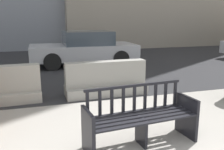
{
  "coord_description": "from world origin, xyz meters",
  "views": [
    {
      "loc": [
        -1.11,
        -2.63,
        1.86
      ],
      "look_at": [
        0.3,
        2.03,
        0.75
      ],
      "focal_mm": 40.0,
      "sensor_mm": 36.0,
      "label": 1
    }
  ],
  "objects": [
    {
      "name": "street_bench",
      "position": [
        0.3,
        0.56,
        0.4
      ],
      "size": [
        1.73,
        0.68,
        0.88
      ],
      "color": "black",
      "rests_on": "ground"
    },
    {
      "name": "car_sedan_mid",
      "position": [
        0.76,
        7.42,
        0.67
      ],
      "size": [
        4.24,
        2.0,
        1.36
      ],
      "color": "#B7B7BC",
      "rests_on": "ground"
    },
    {
      "name": "jersey_barrier_centre",
      "position": [
        0.48,
        3.15,
        0.34
      ],
      "size": [
        2.01,
        0.71,
        0.84
      ],
      "color": "gray",
      "rests_on": "ground"
    },
    {
      "name": "street_asphalt",
      "position": [
        0.0,
        8.7,
        0.0
      ],
      "size": [
        120.0,
        12.0,
        0.01
      ],
      "primitive_type": "cube",
      "color": "#28282B",
      "rests_on": "ground"
    }
  ]
}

